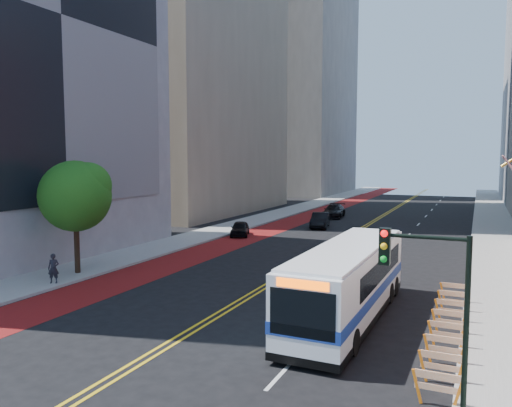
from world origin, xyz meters
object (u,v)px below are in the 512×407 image
object	(u,v)px
street_tree	(76,193)
car_a	(240,228)
pedestrian	(54,268)
car_b	(320,220)
traffic_signal	(429,290)
transit_bus	(349,281)
car_c	(334,211)

from	to	relation	value
street_tree	car_a	bearing A→B (deg)	82.84
pedestrian	car_b	bearing A→B (deg)	49.76
traffic_signal	pedestrian	bearing A→B (deg)	160.60
car_b	street_tree	bearing A→B (deg)	-116.51
transit_bus	car_a	xyz separation A→B (m)	(-14.51, 18.96, -1.05)
traffic_signal	car_c	xyz separation A→B (m)	(-14.37, 43.82, -2.97)
street_tree	transit_bus	bearing A→B (deg)	-4.95
car_a	pedestrian	size ratio (longest dim) A/B	2.35
traffic_signal	car_a	xyz separation A→B (m)	(-18.46, 27.06, -3.07)
car_c	traffic_signal	bearing A→B (deg)	-77.00
car_a	car_b	world-z (taller)	car_b
traffic_signal	car_b	world-z (taller)	traffic_signal
transit_bus	pedestrian	size ratio (longest dim) A/B	7.31
car_c	car_a	bearing A→B (deg)	-108.85
car_c	pedestrian	xyz separation A→B (m)	(-5.71, -36.75, 0.21)
car_a	car_c	size ratio (longest dim) A/B	0.73
car_a	pedestrian	distance (m)	20.06
traffic_signal	street_tree	bearing A→B (deg)	155.18
car_b	pedestrian	bearing A→B (deg)	-114.04
car_b	car_c	world-z (taller)	car_c
street_tree	car_b	size ratio (longest dim) A/B	1.47
traffic_signal	car_b	size ratio (longest dim) A/B	1.12
street_tree	traffic_signal	xyz separation A→B (m)	(20.66, -9.55, -1.19)
street_tree	pedestrian	distance (m)	4.70
transit_bus	car_b	world-z (taller)	transit_bus
car_b	pedestrian	distance (m)	28.72
transit_bus	car_c	size ratio (longest dim) A/B	2.28
traffic_signal	pedestrian	size ratio (longest dim) A/B	3.12
car_c	pedestrian	size ratio (longest dim) A/B	3.21
traffic_signal	pedestrian	world-z (taller)	traffic_signal
street_tree	transit_bus	size ratio (longest dim) A/B	0.56
car_a	car_b	bearing A→B (deg)	36.76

